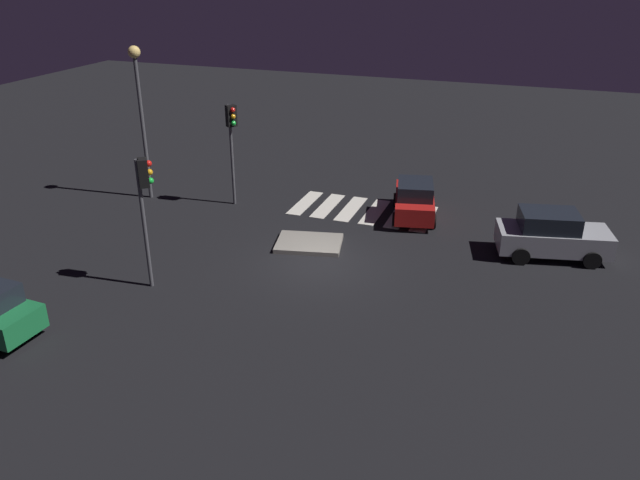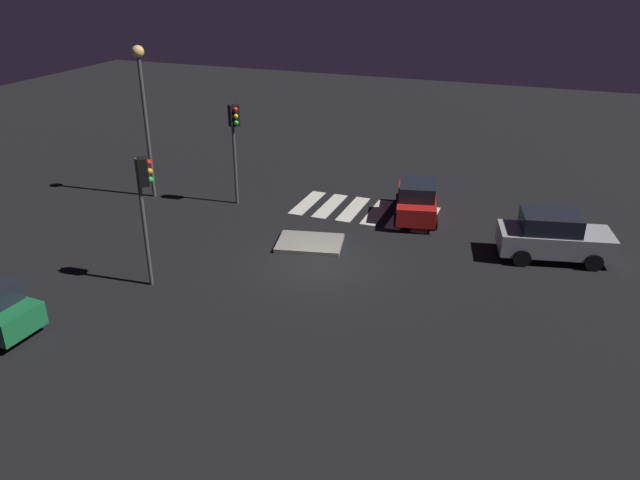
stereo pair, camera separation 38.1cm
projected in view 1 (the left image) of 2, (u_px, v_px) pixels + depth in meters
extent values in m
plane|color=black|center=(320.00, 264.00, 24.12)|extent=(80.00, 80.00, 0.00)
cube|color=gray|center=(309.00, 243.00, 25.61)|extent=(2.99, 2.49, 0.18)
cube|color=red|center=(414.00, 203.00, 28.20)|extent=(2.49, 4.19, 0.80)
cube|color=black|center=(415.00, 189.00, 27.68)|extent=(1.93, 2.29, 0.65)
cylinder|color=black|center=(396.00, 200.00, 29.54)|extent=(0.36, 0.67, 0.63)
cylinder|color=black|center=(431.00, 201.00, 29.35)|extent=(0.36, 0.67, 0.63)
cylinder|color=black|center=(395.00, 219.00, 27.35)|extent=(0.36, 0.67, 0.63)
cylinder|color=black|center=(433.00, 221.00, 27.16)|extent=(0.36, 0.67, 0.63)
sphere|color=#F2EABF|center=(404.00, 188.00, 29.99)|extent=(0.21, 0.21, 0.21)
sphere|color=#F2EABF|center=(424.00, 189.00, 29.88)|extent=(0.21, 0.21, 0.21)
cylinder|color=black|center=(32.00, 320.00, 19.84)|extent=(0.62, 0.25, 0.61)
cube|color=#9EA0A5|center=(553.00, 239.00, 24.43)|extent=(4.51, 2.69, 0.86)
cube|color=black|center=(549.00, 220.00, 24.14)|extent=(2.47, 2.08, 0.70)
cylinder|color=black|center=(580.00, 241.00, 25.24)|extent=(0.72, 0.39, 0.68)
cylinder|color=black|center=(592.00, 260.00, 23.64)|extent=(0.72, 0.39, 0.68)
cylinder|color=black|center=(514.00, 237.00, 25.54)|extent=(0.72, 0.39, 0.68)
cylinder|color=black|center=(521.00, 256.00, 23.94)|extent=(0.72, 0.39, 0.68)
sphere|color=#F2EABF|center=(605.00, 237.00, 24.64)|extent=(0.23, 0.23, 0.23)
sphere|color=#F2EABF|center=(612.00, 247.00, 23.74)|extent=(0.23, 0.23, 0.23)
cylinder|color=#47474C|center=(144.00, 225.00, 21.54)|extent=(0.14, 0.14, 4.72)
cube|color=black|center=(143.00, 173.00, 20.81)|extent=(0.52, 0.54, 0.96)
sphere|color=red|center=(148.00, 164.00, 20.73)|extent=(0.22, 0.22, 0.22)
sphere|color=orange|center=(150.00, 172.00, 20.86)|extent=(0.22, 0.22, 0.22)
sphere|color=green|center=(151.00, 181.00, 20.98)|extent=(0.22, 0.22, 0.22)
cylinder|color=#47474C|center=(232.00, 156.00, 28.97)|extent=(0.14, 0.14, 4.75)
cube|color=black|center=(231.00, 116.00, 28.05)|extent=(0.52, 0.54, 0.96)
sphere|color=red|center=(233.00, 110.00, 27.77)|extent=(0.22, 0.22, 0.22)
sphere|color=orange|center=(233.00, 117.00, 27.89)|extent=(0.22, 0.22, 0.22)
sphere|color=green|center=(233.00, 123.00, 28.02)|extent=(0.22, 0.22, 0.22)
cylinder|color=#47474C|center=(143.00, 130.00, 29.38)|extent=(0.18, 0.18, 6.71)
sphere|color=#F9D172|center=(134.00, 52.00, 27.91)|extent=(0.56, 0.56, 0.56)
cube|color=silver|center=(424.00, 218.00, 28.23)|extent=(0.70, 3.20, 0.02)
cube|color=silver|center=(399.00, 215.00, 28.59)|extent=(0.70, 3.20, 0.02)
cube|color=silver|center=(375.00, 212.00, 28.94)|extent=(0.70, 3.20, 0.02)
cube|color=silver|center=(351.00, 209.00, 29.30)|extent=(0.70, 3.20, 0.02)
cube|color=silver|center=(328.00, 206.00, 29.66)|extent=(0.70, 3.20, 0.02)
cube|color=silver|center=(305.00, 203.00, 30.01)|extent=(0.70, 3.20, 0.02)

